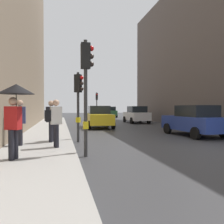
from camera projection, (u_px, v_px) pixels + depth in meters
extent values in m
plane|color=#38383A|center=(207.00, 150.00, 8.69)|extent=(120.00, 120.00, 0.00)
cube|color=#A8A5A0|center=(47.00, 134.00, 13.13)|extent=(2.61, 40.00, 0.16)
cylinder|color=#2D2D2D|center=(97.00, 106.00, 28.76)|extent=(0.12, 0.12, 3.55)
cube|color=black|center=(97.00, 96.00, 28.73)|extent=(0.25, 0.31, 0.84)
cube|color=yellow|center=(97.00, 112.00, 28.77)|extent=(0.21, 0.17, 0.24)
sphere|color=red|center=(97.00, 94.00, 28.55)|extent=(0.18, 0.18, 0.18)
sphere|color=#2D231E|center=(97.00, 96.00, 28.55)|extent=(0.18, 0.18, 0.18)
sphere|color=#2D231E|center=(97.00, 98.00, 28.56)|extent=(0.18, 0.18, 0.18)
cylinder|color=#2D2D2D|center=(86.00, 99.00, 7.43)|extent=(0.12, 0.12, 3.86)
cube|color=black|center=(86.00, 56.00, 7.41)|extent=(0.31, 0.25, 0.84)
cube|color=yellow|center=(86.00, 125.00, 7.45)|extent=(0.17, 0.21, 0.24)
sphere|color=red|center=(91.00, 48.00, 7.45)|extent=(0.18, 0.18, 0.18)
sphere|color=#2D231E|center=(91.00, 56.00, 7.45)|extent=(0.18, 0.18, 0.18)
sphere|color=#2D231E|center=(91.00, 64.00, 7.46)|extent=(0.18, 0.18, 0.18)
cylinder|color=#2D2D2D|center=(78.00, 107.00, 10.60)|extent=(0.12, 0.12, 3.29)
cube|color=black|center=(78.00, 83.00, 10.58)|extent=(0.38, 0.37, 0.84)
cube|color=yellow|center=(78.00, 120.00, 10.61)|extent=(0.24, 0.25, 0.24)
sphere|color=red|center=(82.00, 78.00, 10.50)|extent=(0.18, 0.18, 0.18)
sphere|color=#2D231E|center=(82.00, 83.00, 10.51)|extent=(0.18, 0.18, 0.18)
sphere|color=#2D231E|center=(82.00, 89.00, 10.52)|extent=(0.18, 0.18, 0.18)
cube|color=silver|center=(136.00, 116.00, 23.89)|extent=(1.87, 4.23, 0.80)
cube|color=black|center=(137.00, 109.00, 23.63)|extent=(1.63, 2.03, 0.64)
cylinder|color=black|center=(125.00, 119.00, 25.03)|extent=(0.23, 0.64, 0.64)
cylinder|color=black|center=(140.00, 119.00, 25.40)|extent=(0.23, 0.64, 0.64)
cylinder|color=black|center=(132.00, 121.00, 22.39)|extent=(0.23, 0.64, 0.64)
cylinder|color=black|center=(149.00, 120.00, 22.76)|extent=(0.23, 0.64, 0.64)
cube|color=navy|center=(194.00, 123.00, 12.99)|extent=(2.10, 4.32, 0.80)
cube|color=black|center=(197.00, 111.00, 12.74)|extent=(1.74, 2.11, 0.64)
cylinder|color=black|center=(167.00, 129.00, 14.03)|extent=(0.27, 0.65, 0.64)
cylinder|color=black|center=(192.00, 128.00, 14.56)|extent=(0.27, 0.65, 0.64)
cylinder|color=black|center=(196.00, 133.00, 11.45)|extent=(0.27, 0.65, 0.64)
cylinder|color=black|center=(224.00, 132.00, 11.98)|extent=(0.27, 0.65, 0.64)
cube|color=#2D6038|center=(110.00, 113.00, 37.32)|extent=(1.97, 4.27, 0.80)
cube|color=black|center=(110.00, 109.00, 37.06)|extent=(1.68, 2.06, 0.64)
cylinder|color=black|center=(103.00, 115.00, 38.49)|extent=(0.25, 0.65, 0.64)
cylinder|color=black|center=(113.00, 115.00, 38.82)|extent=(0.25, 0.65, 0.64)
cylinder|color=black|center=(106.00, 116.00, 35.84)|extent=(0.25, 0.65, 0.64)
cylinder|color=black|center=(117.00, 116.00, 36.17)|extent=(0.25, 0.65, 0.64)
cube|color=yellow|center=(99.00, 119.00, 18.08)|extent=(1.98, 4.27, 0.80)
cube|color=black|center=(99.00, 110.00, 18.31)|extent=(1.69, 2.07, 0.64)
cylinder|color=black|center=(113.00, 125.00, 16.92)|extent=(0.25, 0.65, 0.64)
cylinder|color=black|center=(89.00, 125.00, 16.60)|extent=(0.25, 0.65, 0.64)
cylinder|color=black|center=(108.00, 123.00, 19.58)|extent=(0.25, 0.65, 0.64)
cylinder|color=black|center=(87.00, 123.00, 19.25)|extent=(0.25, 0.65, 0.64)
cylinder|color=black|center=(15.00, 144.00, 6.48)|extent=(0.16, 0.16, 0.85)
cylinder|color=black|center=(11.00, 145.00, 6.28)|extent=(0.16, 0.16, 0.85)
cube|color=red|center=(13.00, 118.00, 6.37)|extent=(0.47, 0.38, 0.66)
sphere|color=tan|center=(13.00, 101.00, 6.36)|extent=(0.24, 0.24, 0.24)
cylinder|color=black|center=(16.00, 109.00, 6.35)|extent=(0.02, 0.02, 0.90)
cone|color=black|center=(16.00, 89.00, 6.34)|extent=(1.00, 1.00, 0.28)
cylinder|color=black|center=(56.00, 135.00, 8.44)|extent=(0.16, 0.16, 0.85)
cylinder|color=black|center=(57.00, 136.00, 8.26)|extent=(0.16, 0.16, 0.85)
cube|color=silver|center=(56.00, 115.00, 8.34)|extent=(0.44, 0.33, 0.66)
sphere|color=tan|center=(56.00, 103.00, 8.33)|extent=(0.24, 0.24, 0.24)
cube|color=black|center=(48.00, 116.00, 8.22)|extent=(0.25, 0.31, 0.40)
cylinder|color=black|center=(21.00, 134.00, 8.88)|extent=(0.16, 0.16, 0.85)
cylinder|color=black|center=(20.00, 135.00, 8.69)|extent=(0.16, 0.16, 0.85)
cube|color=navy|center=(20.00, 115.00, 8.77)|extent=(0.42, 0.29, 0.66)
sphere|color=tan|center=(20.00, 103.00, 8.76)|extent=(0.24, 0.24, 0.24)
cube|color=black|center=(12.00, 115.00, 8.68)|extent=(0.22, 0.29, 0.40)
cylinder|color=black|center=(52.00, 132.00, 9.73)|extent=(0.16, 0.16, 0.85)
cylinder|color=black|center=(51.00, 132.00, 9.53)|extent=(0.16, 0.16, 0.85)
cube|color=black|center=(51.00, 114.00, 9.61)|extent=(0.45, 0.35, 0.66)
sphere|color=tan|center=(51.00, 103.00, 9.60)|extent=(0.24, 0.24, 0.24)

